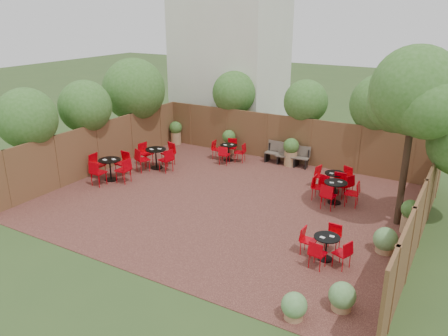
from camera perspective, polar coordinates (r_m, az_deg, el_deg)
The scene contains 13 objects.
ground at distance 15.30m, azimuth 0.62°, elevation -4.38°, with size 80.00×80.00×0.00m, color #354F23.
courtyard_paving at distance 15.29m, azimuth 0.62°, elevation -4.35°, with size 12.00×10.00×0.02m, color #3C1D18.
fence_back at distance 19.20m, azimuth 8.08°, elevation 3.67°, with size 12.00×0.08×2.00m, color brown.
fence_left at distance 18.48m, azimuth -15.75°, elevation 2.47°, with size 0.08×10.00×2.00m, color brown.
fence_right at distance 13.25m, azimuth 23.89°, elevation -5.43°, with size 0.08×10.00×2.00m, color brown.
neighbour_building at distance 23.25m, azimuth 0.83°, elevation 14.18°, with size 5.00×4.00×8.00m, color silver.
overhang_foliage at distance 18.04m, azimuth -1.78°, elevation 8.34°, with size 15.56×10.55×2.77m.
courtyard_tree at distance 13.63m, azimuth 23.16°, elevation 8.36°, with size 2.70×2.60×5.34m.
park_bench_left at distance 18.86m, azimuth 8.82°, elevation 1.60°, with size 1.41×0.61×0.85m.
park_bench_right at distance 19.03m, azimuth 7.46°, elevation 1.92°, with size 1.48×0.55×0.90m.
bistro_tables at distance 16.50m, azimuth -0.19°, elevation -0.80°, with size 10.52×7.18×0.95m.
planters at distance 18.65m, azimuth 4.25°, elevation 2.11°, with size 11.88×4.53×1.18m.
low_shrubs at distance 11.29m, azimuth 15.96°, elevation -12.71°, with size 1.68×4.43×0.71m.
Camera 1 is at (6.92, -12.13, 6.25)m, focal length 35.81 mm.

